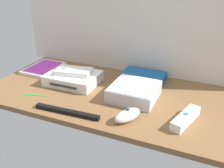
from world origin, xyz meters
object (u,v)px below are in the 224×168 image
network_router (143,77)px  remote_classic_pad (74,71)px  mini_computer (134,92)px  remote_wand (186,118)px  game_case (44,68)px  sensor_bar (67,112)px  remote_nunchuk (128,115)px  game_console (73,78)px  stylus_pen (35,94)px

network_router → remote_classic_pad: bearing=-150.1°
mini_computer → remote_wand: 22.43cm
game_case → sensor_bar: bearing=-42.1°
remote_classic_pad → game_case: bearing=150.0°
remote_nunchuk → remote_classic_pad: 35.51cm
game_console → remote_nunchuk: (30.96, -17.77, -0.16)cm
remote_nunchuk → sensor_bar: (-20.40, -4.10, -1.34)cm
stylus_pen → remote_nunchuk: bearing=-3.4°
game_console → network_router: (26.40, 14.04, -0.50)cm
mini_computer → sensor_bar: size_ratio=0.72×
network_router → remote_wand: 33.53cm
mini_computer → remote_classic_pad: bearing=175.0°
remote_classic_pad → sensor_bar: 24.65cm
sensor_bar → remote_wand: bearing=13.0°
stylus_pen → game_console: bearing=62.9°
game_case → remote_wand: (69.21, -18.84, 0.75)cm
network_router → remote_wand: (21.89, -25.41, -0.19)cm
game_case → stylus_pen: (13.00, -22.96, -0.41)cm
remote_wand → remote_classic_pad: 49.33cm
game_console → network_router: 29.91cm
remote_classic_pad → sensor_bar: bearing=-76.4°
mini_computer → stylus_pen: mini_computer is taller
mini_computer → remote_nunchuk: size_ratio=1.58×
mini_computer → game_case: mini_computer is taller
game_console → mini_computer: size_ratio=1.23×
sensor_bar → network_router: bearing=63.6°
game_console → remote_classic_pad: remote_classic_pad is taller
network_router → sensor_bar: (-15.84, -35.91, -1.00)cm
remote_classic_pad → stylus_pen: bearing=-129.3°
game_console → sensor_bar: bearing=-65.1°
game_console → sensor_bar: (10.56, -21.87, -1.50)cm
network_router → sensor_bar: size_ratio=0.76×
remote_wand → game_case: bearing=-179.2°
network_router → remote_wand: size_ratio=1.21×
game_console → stylus_pen: size_ratio=2.36×
game_case → network_router: bearing=8.7°
sensor_bar → mini_computer: bearing=46.1°
remote_nunchuk → remote_classic_pad: size_ratio=0.69×
stylus_pen → remote_classic_pad: bearing=61.7°
network_router → remote_nunchuk: size_ratio=1.69×
network_router → sensor_bar: network_router is taller
game_case → sensor_bar: size_ratio=0.80×
mini_computer → sensor_bar: 26.19cm
game_case → stylus_pen: 26.39cm
game_console → mini_computer: mini_computer is taller
mini_computer → game_console: bearing=175.3°
network_router → remote_nunchuk: 32.14cm
game_console → stylus_pen: bearing=-117.9°
game_console → network_router: bearing=27.1°
remote_wand → remote_nunchuk: size_ratio=1.40×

